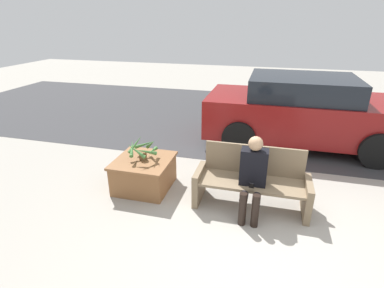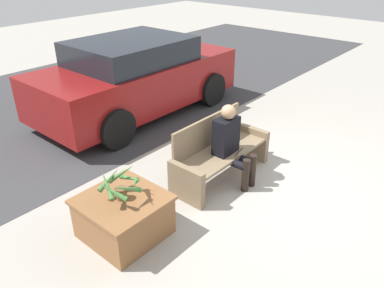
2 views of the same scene
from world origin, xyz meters
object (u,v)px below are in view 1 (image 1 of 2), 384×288
planter_box (144,172)px  potted_plant (143,149)px  person_seated (253,174)px  parked_car (303,111)px  bench (252,181)px

planter_box → potted_plant: size_ratio=1.78×
person_seated → parked_car: size_ratio=0.28×
bench → potted_plant: size_ratio=3.30×
bench → parked_car: size_ratio=0.40×
bench → potted_plant: bench is taller
person_seated → potted_plant: person_seated is taller
person_seated → parked_car: bearing=73.6°
bench → planter_box: 1.74m
person_seated → planter_box: 1.80m
planter_box → potted_plant: 0.42m
person_seated → planter_box: person_seated is taller
parked_car → planter_box: bearing=-134.5°
bench → potted_plant: 1.76m
potted_plant → parked_car: parked_car is taller
planter_box → parked_car: 3.75m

